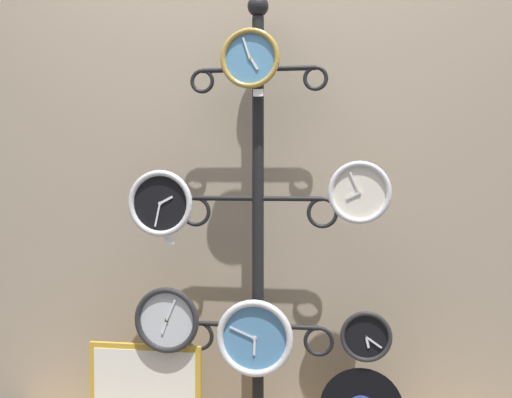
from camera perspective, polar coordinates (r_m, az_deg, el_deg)
name	(u,v)px	position (r m, az deg, el deg)	size (l,w,h in m)	color
shop_wall	(264,107)	(2.57, 0.76, 8.78)	(4.40, 0.04, 2.80)	gray
display_stand	(258,276)	(2.43, 0.19, -7.38)	(0.64, 0.36, 1.82)	black
clock_top_center	(250,58)	(2.36, -0.55, 13.24)	(0.23, 0.04, 0.23)	#4C84B2
clock_middle_left	(161,203)	(2.38, -9.08, -0.41)	(0.26, 0.04, 0.26)	black
clock_middle_right	(360,192)	(2.25, 9.83, 0.62)	(0.24, 0.04, 0.24)	silver
clock_bottom_left	(167,320)	(2.43, -8.47, -11.32)	(0.26, 0.04, 0.26)	silver
clock_bottom_center	(255,338)	(2.40, -0.05, -13.10)	(0.31, 0.04, 0.31)	#4C84B2
clock_bottom_right	(366,336)	(2.36, 10.44, -12.73)	(0.20, 0.04, 0.20)	black
picture_frame	(145,389)	(2.57, -10.54, -17.39)	(0.47, 0.02, 0.37)	gold
price_tag_upper	(258,93)	(2.33, 0.22, 10.09)	(0.04, 0.00, 0.03)	white
price_tag_mid	(169,240)	(2.38, -8.25, -3.92)	(0.04, 0.00, 0.03)	white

